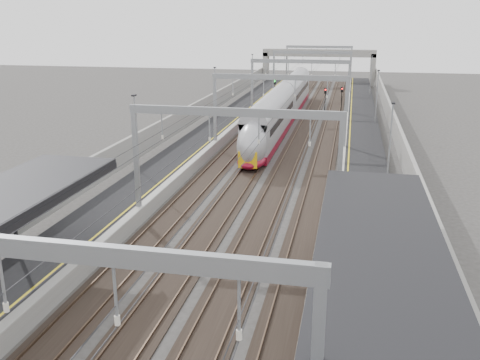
% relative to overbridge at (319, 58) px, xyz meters
% --- Properties ---
extents(platform_left, '(4.00, 120.00, 1.00)m').
position_rel_overbridge_xyz_m(platform_left, '(-8.00, -55.00, -4.81)').
color(platform_left, black).
rests_on(platform_left, ground).
extents(platform_right, '(4.00, 120.00, 1.00)m').
position_rel_overbridge_xyz_m(platform_right, '(8.00, -55.00, -4.81)').
color(platform_right, black).
rests_on(platform_right, ground).
extents(tracks, '(11.40, 140.00, 0.20)m').
position_rel_overbridge_xyz_m(tracks, '(0.00, -55.00, -5.26)').
color(tracks, black).
rests_on(tracks, ground).
extents(overhead_line, '(13.00, 140.00, 6.60)m').
position_rel_overbridge_xyz_m(overhead_line, '(0.00, -48.38, 0.83)').
color(overhead_line, gray).
rests_on(overhead_line, platform_left).
extents(canopy_right, '(4.40, 30.00, 4.24)m').
position_rel_overbridge_xyz_m(canopy_right, '(8.03, -97.01, -0.22)').
color(canopy_right, black).
rests_on(canopy_right, platform_right).
extents(overbridge, '(22.00, 2.20, 6.90)m').
position_rel_overbridge_xyz_m(overbridge, '(0.00, 0.00, 0.00)').
color(overbridge, gray).
rests_on(overbridge, ground).
extents(wall_left, '(0.30, 120.00, 3.20)m').
position_rel_overbridge_xyz_m(wall_left, '(-11.20, -55.00, -3.71)').
color(wall_left, gray).
rests_on(wall_left, ground).
extents(wall_right, '(0.30, 120.00, 3.20)m').
position_rel_overbridge_xyz_m(wall_right, '(11.20, -55.00, -3.71)').
color(wall_right, gray).
rests_on(wall_right, ground).
extents(train, '(2.57, 46.83, 4.07)m').
position_rel_overbridge_xyz_m(train, '(-1.50, -44.11, -3.31)').
color(train, maroon).
rests_on(train, ground).
extents(signal_green, '(0.32, 0.32, 3.48)m').
position_rel_overbridge_xyz_m(signal_green, '(-5.20, -24.27, -2.89)').
color(signal_green, black).
rests_on(signal_green, ground).
extents(signal_red_near, '(0.32, 0.32, 3.48)m').
position_rel_overbridge_xyz_m(signal_red_near, '(3.20, -33.64, -2.89)').
color(signal_red_near, black).
rests_on(signal_red_near, ground).
extents(signal_red_far, '(0.32, 0.32, 3.48)m').
position_rel_overbridge_xyz_m(signal_red_far, '(5.40, -31.85, -2.89)').
color(signal_red_far, black).
rests_on(signal_red_far, ground).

